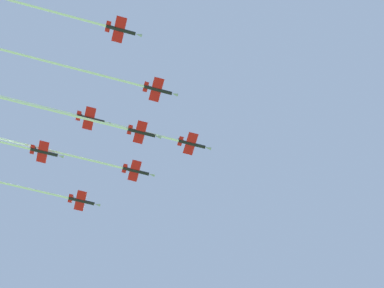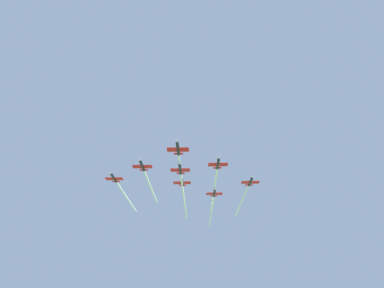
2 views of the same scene
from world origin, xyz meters
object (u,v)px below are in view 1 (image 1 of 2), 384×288
object	(u,v)px
jet_starboard_inner	(109,77)
jet_port_outer	(91,120)
jet_lead	(128,128)
jet_port_trail	(19,101)
jet_center_rear	(60,14)
jet_port_inner	(67,155)
jet_starboard_outer	(20,187)

from	to	relation	value
jet_starboard_inner	jet_port_outer	bearing A→B (deg)	-170.37
jet_lead	jet_port_trail	xyz separation A→B (m)	(-16.60, 38.97, 0.02)
jet_center_rear	jet_port_trail	xyz separation A→B (m)	(30.32, 22.96, -1.15)
jet_port_inner	jet_center_rear	size ratio (longest dim) A/B	1.18
jet_port_outer	jet_port_trail	bearing A→B (deg)	-90.00
jet_lead	jet_port_inner	world-z (taller)	jet_port_inner
jet_lead	jet_port_inner	bearing A→B (deg)	-131.66
jet_lead	jet_port_outer	bearing A→B (deg)	-90.00
jet_lead	jet_starboard_inner	size ratio (longest dim) A/B	1.24
jet_port_outer	jet_starboard_outer	distance (m)	42.95
jet_starboard_outer	jet_center_rear	world-z (taller)	jet_center_rear
jet_starboard_outer	jet_port_inner	bearing A→B (deg)	40.25
jet_port_outer	jet_port_trail	size ratio (longest dim) A/B	0.80
jet_starboard_inner	jet_center_rear	distance (m)	28.65
jet_port_outer	jet_port_trail	distance (m)	28.03
jet_starboard_outer	jet_starboard_inner	bearing A→B (deg)	24.42
jet_starboard_inner	jet_center_rear	world-z (taller)	jet_center_rear
jet_port_inner	jet_starboard_inner	bearing A→B (deg)	14.45
jet_starboard_inner	jet_port_outer	size ratio (longest dim) A/B	0.96
jet_port_inner	jet_starboard_outer	bearing A→B (deg)	-139.75
jet_port_inner	jet_starboard_outer	xyz separation A→B (m)	(10.85, 21.60, -2.35)
jet_lead	jet_port_outer	distance (m)	14.39
jet_starboard_inner	jet_starboard_outer	distance (m)	60.79
jet_starboard_outer	jet_port_trail	distance (m)	37.40
jet_center_rear	jet_port_trail	bearing A→B (deg)	-165.93
jet_lead	jet_port_trail	world-z (taller)	jet_port_trail
jet_port_trail	jet_starboard_outer	bearing A→B (deg)	170.74
jet_lead	jet_starboard_outer	size ratio (longest dim) A/B	1.01
jet_port_inner	jet_port_outer	world-z (taller)	jet_port_inner
jet_center_rear	jet_port_inner	bearing A→B (deg)	167.38
jet_starboard_outer	jet_center_rear	xyz separation A→B (m)	(-66.61, -31.89, 2.48)
jet_port_outer	jet_center_rear	world-z (taller)	jet_center_rear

